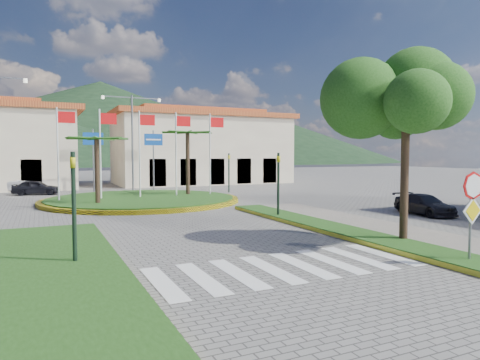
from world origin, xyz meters
name	(u,v)px	position (x,y,z in m)	size (l,w,h in m)	color
ground	(391,317)	(0.00, 0.00, 0.00)	(160.00, 160.00, 0.00)	slate
verge_right	(467,262)	(4.80, 2.00, 0.09)	(1.60, 28.00, 0.18)	#1F4513
median_left	(22,274)	(-6.50, 6.00, 0.09)	(5.00, 14.00, 0.18)	#1F4513
crosswalk	(283,267)	(0.00, 4.00, 0.01)	(8.00, 3.00, 0.01)	silver
roundabout_island	(142,199)	(0.00, 22.00, 0.17)	(12.70, 12.70, 6.00)	yellow
stop_sign	(472,202)	(4.90, 1.96, 1.79)	(0.80, 0.11, 2.65)	slate
deciduous_tree	(406,95)	(5.50, 5.00, 5.18)	(3.60, 3.60, 6.80)	black
traffic_light_left	(74,197)	(-5.20, 6.50, 1.94)	(0.15, 0.18, 3.20)	black
traffic_light_right	(278,179)	(4.50, 12.00, 1.94)	(0.15, 0.18, 3.20)	black
traffic_light_far	(229,169)	(8.00, 26.00, 1.94)	(0.18, 0.15, 3.20)	black
direction_sign_west	(93,149)	(-2.00, 30.97, 3.53)	(1.60, 0.14, 5.20)	slate
direction_sign_east	(154,150)	(3.00, 30.97, 3.53)	(1.60, 0.14, 5.20)	slate
street_lamp_centre	(132,138)	(1.00, 30.00, 4.50)	(4.80, 0.16, 8.00)	slate
building_right	(202,147)	(10.00, 38.00, 3.90)	(19.08, 9.54, 8.05)	beige
hill_far_mid	(101,122)	(15.00, 160.00, 15.00)	(180.00, 180.00, 30.00)	black
hill_far_east	(264,139)	(70.00, 135.00, 9.00)	(120.00, 120.00, 18.00)	black
hill_near_back	(23,137)	(-10.00, 130.00, 8.00)	(110.00, 110.00, 16.00)	black
white_van	(14,183)	(-8.02, 34.46, 0.69)	(2.29, 4.96, 1.38)	white
car_dark_a	(36,187)	(-6.31, 30.36, 0.58)	(1.36, 3.39, 1.15)	black
car_dark_b	(214,179)	(10.61, 35.90, 0.54)	(1.13, 3.25, 1.07)	black
car_side_right	(424,204)	(12.00, 9.84, 0.52)	(1.47, 3.61, 1.05)	black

